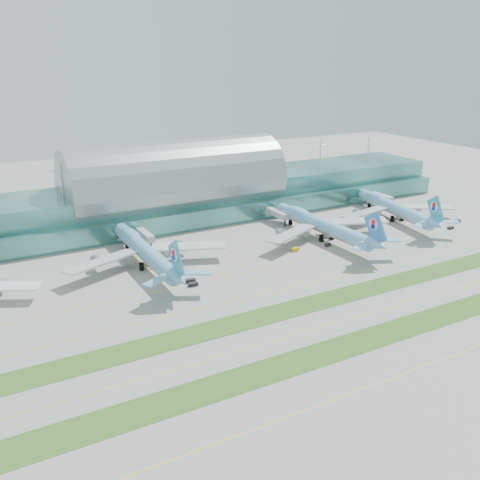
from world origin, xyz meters
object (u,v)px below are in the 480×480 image
airliner_d (393,207)px  airliner_c (321,224)px  airliner_b (145,250)px  terminal (176,193)px

airliner_d → airliner_c: bearing=-161.7°
airliner_b → airliner_d: bearing=0.1°
airliner_c → airliner_d: size_ratio=1.05×
airliner_d → terminal: bearing=161.2°
airliner_b → airliner_d: size_ratio=1.04×
terminal → airliner_c: 84.10m
terminal → airliner_b: size_ratio=4.10×
terminal → airliner_d: terminal is taller
airliner_b → airliner_c: (89.52, -7.07, 0.07)m
airliner_b → airliner_c: 89.80m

